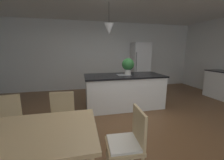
% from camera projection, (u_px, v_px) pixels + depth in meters
% --- Properties ---
extents(ground_plane, '(10.00, 8.40, 0.04)m').
position_uv_depth(ground_plane, '(125.00, 126.00, 2.91)').
color(ground_plane, brown).
extents(wall_back_kitchen, '(10.00, 0.12, 2.70)m').
position_uv_depth(wall_back_kitchen, '(101.00, 56.00, 5.76)').
color(wall_back_kitchen, silver).
rests_on(wall_back_kitchen, ground_plane).
extents(dining_table, '(1.72, 0.86, 0.74)m').
position_uv_depth(dining_table, '(6.00, 142.00, 1.32)').
color(dining_table, tan).
rests_on(dining_table, ground_plane).
extents(chair_far_right, '(0.44, 0.44, 0.87)m').
position_uv_depth(chair_far_right, '(61.00, 118.00, 2.21)').
color(chair_far_right, tan).
rests_on(chair_far_right, ground_plane).
extents(chair_kitchen_end, '(0.42, 0.42, 0.87)m').
position_uv_depth(chair_kitchen_end, '(128.00, 142.00, 1.62)').
color(chair_kitchen_end, tan).
rests_on(chair_kitchen_end, ground_plane).
extents(chair_far_left, '(0.44, 0.44, 0.87)m').
position_uv_depth(chair_far_left, '(5.00, 124.00, 2.04)').
color(chair_far_left, tan).
rests_on(chair_far_left, ground_plane).
extents(kitchen_island, '(2.13, 0.97, 0.91)m').
position_uv_depth(kitchen_island, '(124.00, 91.00, 3.86)').
color(kitchen_island, white).
rests_on(kitchen_island, ground_plane).
extents(refrigerator, '(0.69, 0.67, 1.89)m').
position_uv_depth(refrigerator, '(140.00, 66.00, 5.79)').
color(refrigerator, silver).
rests_on(refrigerator, ground_plane).
extents(pendant_over_island_main, '(0.23, 0.23, 0.75)m').
position_uv_depth(pendant_over_island_main, '(109.00, 29.00, 3.45)').
color(pendant_over_island_main, black).
extents(potted_plant_on_island, '(0.33, 0.33, 0.45)m').
position_uv_depth(potted_plant_on_island, '(128.00, 65.00, 3.74)').
color(potted_plant_on_island, beige).
rests_on(potted_plant_on_island, kitchen_island).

